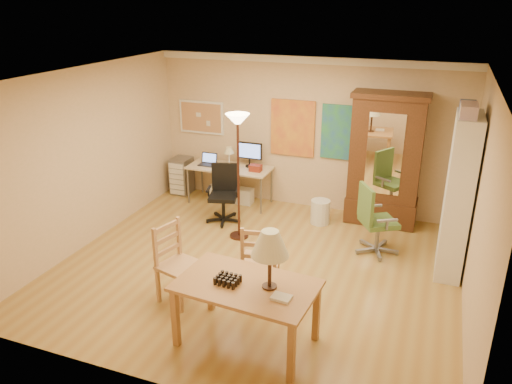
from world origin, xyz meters
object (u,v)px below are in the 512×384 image
at_px(office_chair_black, 224,206).
at_px(computer_desk, 232,181).
at_px(bookshelf, 458,197).
at_px(office_chair_green, 375,235).
at_px(armoire, 385,168).
at_px(dining_table, 255,274).

bearing_deg(office_chair_black, computer_desk, 103.46).
height_order(office_chair_black, bookshelf, bookshelf).
xyz_separation_m(computer_desk, office_chair_green, (2.80, -1.08, -0.14)).
xyz_separation_m(office_chair_black, office_chair_green, (2.60, -0.25, 0.02)).
bearing_deg(computer_desk, office_chair_black, -76.54).
relative_size(computer_desk, armoire, 0.69).
distance_m(dining_table, computer_desk, 4.19).
xyz_separation_m(dining_table, office_chair_black, (-1.67, 2.89, -0.63)).
xyz_separation_m(computer_desk, armoire, (2.73, 0.08, 0.54)).
relative_size(dining_table, bookshelf, 0.70).
relative_size(office_chair_green, armoire, 0.49).
distance_m(armoire, bookshelf, 1.73).
relative_size(office_chair_black, office_chair_green, 0.92).
xyz_separation_m(dining_table, armoire, (0.86, 3.80, 0.08)).
xyz_separation_m(office_chair_black, bookshelf, (3.65, -0.39, 0.85)).
distance_m(dining_table, armoire, 3.90).
relative_size(office_chair_green, bookshelf, 0.48).
height_order(office_chair_green, bookshelf, bookshelf).
height_order(armoire, bookshelf, bookshelf).
bearing_deg(bookshelf, office_chair_green, 172.11).
relative_size(dining_table, armoire, 0.70).
bearing_deg(armoire, computer_desk, -178.25).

